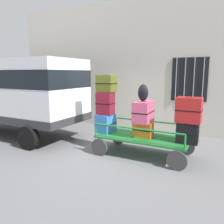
% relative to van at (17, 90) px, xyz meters
% --- Properties ---
extents(ground_plane, '(40.00, 40.00, 0.00)m').
position_rel_van_xyz_m(ground_plane, '(3.73, 0.20, -1.64)').
color(ground_plane, slate).
extents(building_wall, '(12.00, 0.38, 5.00)m').
position_rel_van_xyz_m(building_wall, '(3.74, 2.90, 0.86)').
color(building_wall, beige).
rests_on(building_wall, ground).
extents(van, '(4.91, 2.15, 2.66)m').
position_rel_van_xyz_m(van, '(0.00, 0.00, 0.00)').
color(van, silver).
rests_on(van, ground).
extents(luggage_cart, '(2.54, 1.21, 0.52)m').
position_rel_van_xyz_m(luggage_cart, '(4.69, 0.11, -1.22)').
color(luggage_cart, '#1E722D').
rests_on(luggage_cart, ground).
extents(cart_railing, '(2.41, 1.08, 0.35)m').
position_rel_van_xyz_m(cart_railing, '(4.69, 0.11, -0.82)').
color(cart_railing, '#1E722D').
rests_on(cart_railing, luggage_cart).
extents(suitcase_left_bottom, '(0.48, 0.57, 0.53)m').
position_rel_van_xyz_m(suitcase_left_bottom, '(3.55, 0.09, -0.86)').
color(suitcase_left_bottom, '#3372C6').
rests_on(suitcase_left_bottom, luggage_cart).
extents(suitcase_left_middle, '(0.47, 0.37, 0.64)m').
position_rel_van_xyz_m(suitcase_left_middle, '(3.55, 0.07, -0.28)').
color(suitcase_left_middle, maroon).
rests_on(suitcase_left_middle, suitcase_left_bottom).
extents(suitcase_left_top, '(0.55, 0.38, 0.48)m').
position_rel_van_xyz_m(suitcase_left_top, '(3.55, 0.12, 0.28)').
color(suitcase_left_top, '#4C5119').
rests_on(suitcase_left_top, suitcase_left_middle).
extents(suitcase_midleft_bottom, '(0.55, 0.28, 0.41)m').
position_rel_van_xyz_m(suitcase_midleft_bottom, '(4.69, 0.09, -0.92)').
color(suitcase_midleft_bottom, orange).
rests_on(suitcase_midleft_bottom, luggage_cart).
extents(suitcase_midleft_middle, '(0.45, 0.72, 0.56)m').
position_rel_van_xyz_m(suitcase_midleft_middle, '(4.69, 0.09, -0.43)').
color(suitcase_midleft_middle, '#CC4C72').
rests_on(suitcase_midleft_middle, suitcase_midleft_bottom).
extents(suitcase_center_bottom, '(0.55, 0.49, 0.51)m').
position_rel_van_xyz_m(suitcase_center_bottom, '(5.83, 0.14, -0.87)').
color(suitcase_center_bottom, black).
rests_on(suitcase_center_bottom, luggage_cart).
extents(suitcase_center_middle, '(0.60, 0.47, 0.61)m').
position_rel_van_xyz_m(suitcase_center_middle, '(5.83, 0.14, -0.30)').
color(suitcase_center_middle, '#B21E1E').
rests_on(suitcase_center_middle, suitcase_center_bottom).
extents(backpack, '(0.27, 0.22, 0.44)m').
position_rel_van_xyz_m(backpack, '(4.68, 0.06, 0.07)').
color(backpack, black).
rests_on(backpack, suitcase_midleft_middle).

